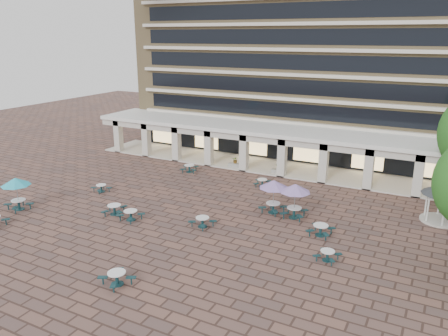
{
  "coord_description": "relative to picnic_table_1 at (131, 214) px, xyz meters",
  "views": [
    {
      "loc": [
        16.39,
        -27.79,
        13.82
      ],
      "look_at": [
        0.4,
        3.0,
        3.19
      ],
      "focal_mm": 35.0,
      "sensor_mm": 36.0,
      "label": 1
    }
  ],
  "objects": [
    {
      "name": "ground",
      "position": [
        4.46,
        3.37,
        -0.47
      ],
      "size": [
        120.0,
        120.0,
        0.0
      ],
      "primitive_type": "plane",
      "color": "brown",
      "rests_on": "ground"
    },
    {
      "name": "apartment_building",
      "position": [
        4.46,
        28.84,
        12.13
      ],
      "size": [
        40.0,
        15.5,
        25.2
      ],
      "color": "#A1885B",
      "rests_on": "ground"
    },
    {
      "name": "retail_arcade",
      "position": [
        4.46,
        18.17,
        2.53
      ],
      "size": [
        42.0,
        6.6,
        4.4
      ],
      "color": "white",
      "rests_on": "ground"
    },
    {
      "name": "picnic_table_1",
      "position": [
        0.0,
        0.0,
        0.0
      ],
      "size": [
        1.92,
        1.92,
        0.79
      ],
      "rotation": [
        0.0,
        0.0,
        -0.13
      ],
      "color": "#143C3C",
      "rests_on": "ground"
    },
    {
      "name": "picnic_table_2",
      "position": [
        5.18,
        -7.63,
        0.0
      ],
      "size": [
        2.1,
        2.1,
        0.79
      ],
      "rotation": [
        0.0,
        0.0,
        -0.31
      ],
      "color": "#143C3C",
      "rests_on": "ground"
    },
    {
      "name": "picnic_table_3",
      "position": [
        15.22,
        0.73,
        -0.06
      ],
      "size": [
        1.7,
        1.7,
        0.69
      ],
      "rotation": [
        0.0,
        0.0,
        -0.15
      ],
      "color": "#143C3C",
      "rests_on": "ground"
    },
    {
      "name": "picnic_table_4",
      "position": [
        -9.54,
        -2.54,
        1.84
      ],
      "size": [
        2.36,
        2.36,
        2.72
      ],
      "rotation": [
        0.0,
        0.0,
        -0.22
      ],
      "color": "#143C3C",
      "rests_on": "ground"
    },
    {
      "name": "picnic_table_5",
      "position": [
        -1.88,
        0.29,
        0.01
      ],
      "size": [
        2.19,
        2.19,
        0.8
      ],
      "rotation": [
        0.0,
        0.0,
        0.41
      ],
      "color": "#143C3C",
      "rests_on": "ground"
    },
    {
      "name": "picnic_table_6",
      "position": [
        11.12,
        6.27,
        1.9
      ],
      "size": [
        2.41,
        2.41,
        2.79
      ],
      "rotation": [
        0.0,
        0.0,
        0.04
      ],
      "color": "#143C3C",
      "rests_on": "ground"
    },
    {
      "name": "picnic_table_7",
      "position": [
        13.83,
        4.12,
        0.01
      ],
      "size": [
        1.9,
        1.9,
        0.81
      ],
      "rotation": [
        0.0,
        0.0,
        -0.07
      ],
      "color": "#143C3C",
      "rests_on": "ground"
    },
    {
      "name": "picnic_table_8",
      "position": [
        -6.49,
        3.81,
        -0.06
      ],
      "size": [
        1.82,
        1.82,
        0.68
      ],
      "rotation": [
        0.0,
        0.0,
        -0.34
      ],
      "color": "#143C3C",
      "rests_on": "ground"
    },
    {
      "name": "picnic_table_9",
      "position": [
        6.03,
        12.01,
        -0.05
      ],
      "size": [
        1.82,
        1.82,
        0.71
      ],
      "rotation": [
        0.0,
        0.0,
        0.24
      ],
      "color": "#143C3C",
      "rests_on": "ground"
    },
    {
      "name": "picnic_table_10",
      "position": [
        5.58,
        1.49,
        -0.01
      ],
      "size": [
        1.97,
        1.97,
        0.76
      ],
      "rotation": [
        0.0,
        0.0,
        -0.24
      ],
      "color": "#143C3C",
      "rests_on": "ground"
    },
    {
      "name": "picnic_table_11",
      "position": [
        9.28,
        6.45,
        1.87
      ],
      "size": [
        2.39,
        2.39,
        2.76
      ],
      "rotation": [
        0.0,
        0.0,
        -0.21
      ],
      "color": "#143C3C",
      "rests_on": "ground"
    },
    {
      "name": "picnic_table_12",
      "position": [
        -2.48,
        12.64,
        -0.0
      ],
      "size": [
        2.09,
        2.09,
        0.79
      ],
      "rotation": [
        0.0,
        0.0,
        0.32
      ],
      "color": "#143C3C",
      "rests_on": "ground"
    },
    {
      "name": "gazebo",
      "position": [
        21.34,
        10.83,
        1.82
      ],
      "size": [
        3.26,
        3.26,
        3.04
      ],
      "rotation": [
        0.0,
        0.0,
        -0.36
      ],
      "color": "beige",
      "rests_on": "ground"
    },
    {
      "name": "planter_left",
      "position": [
        1.11,
        16.27,
        0.03
      ],
      "size": [
        1.5,
        0.71,
        1.25
      ],
      "color": "#989893",
      "rests_on": "ground"
    },
    {
      "name": "planter_right",
      "position": [
        6.08,
        16.27,
        -0.01
      ],
      "size": [
        1.5,
        0.61,
        1.2
      ],
      "color": "#989893",
      "rests_on": "ground"
    }
  ]
}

